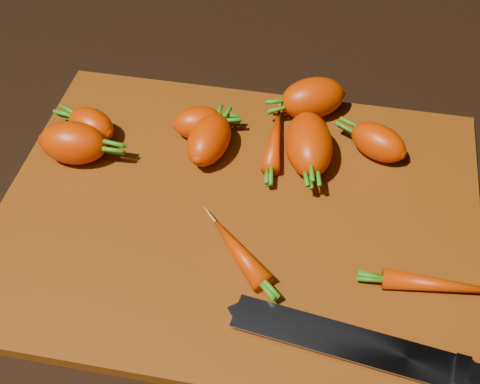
# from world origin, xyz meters

# --- Properties ---
(ground) EXTENTS (2.00, 2.00, 0.01)m
(ground) POSITION_xyz_m (0.00, 0.00, -0.01)
(ground) COLOR black
(cutting_board) EXTENTS (0.50, 0.40, 0.01)m
(cutting_board) POSITION_xyz_m (0.00, 0.00, 0.01)
(cutting_board) COLOR #78360B
(cutting_board) RESTS_ON ground
(carrot_0) EXTENTS (0.08, 0.05, 0.05)m
(carrot_0) POSITION_xyz_m (-0.19, 0.04, 0.04)
(carrot_0) COLOR #D23300
(carrot_0) RESTS_ON cutting_board
(carrot_1) EXTENTS (0.07, 0.06, 0.04)m
(carrot_1) POSITION_xyz_m (-0.19, 0.08, 0.03)
(carrot_1) COLOR #D23300
(carrot_1) RESTS_ON cutting_board
(carrot_2) EXTENTS (0.07, 0.10, 0.05)m
(carrot_2) POSITION_xyz_m (0.06, 0.09, 0.04)
(carrot_2) COLOR #D23300
(carrot_2) RESTS_ON cutting_board
(carrot_3) EXTENTS (0.05, 0.08, 0.04)m
(carrot_3) POSITION_xyz_m (-0.05, 0.08, 0.03)
(carrot_3) COLOR #D23300
(carrot_3) RESTS_ON cutting_board
(carrot_4) EXTENTS (0.09, 0.08, 0.05)m
(carrot_4) POSITION_xyz_m (0.06, 0.17, 0.04)
(carrot_4) COLOR #D23300
(carrot_4) RESTS_ON cutting_board
(carrot_5) EXTENTS (0.07, 0.06, 0.04)m
(carrot_5) POSITION_xyz_m (-0.07, 0.11, 0.03)
(carrot_5) COLOR #D23300
(carrot_5) RESTS_ON cutting_board
(carrot_6) EXTENTS (0.08, 0.07, 0.04)m
(carrot_6) POSITION_xyz_m (0.14, 0.11, 0.03)
(carrot_6) COLOR #D23300
(carrot_6) RESTS_ON cutting_board
(carrot_7) EXTENTS (0.03, 0.10, 0.02)m
(carrot_7) POSITION_xyz_m (0.02, 0.11, 0.02)
(carrot_7) COLOR #D23300
(carrot_7) RESTS_ON cutting_board
(carrot_8) EXTENTS (0.11, 0.02, 0.02)m
(carrot_8) POSITION_xyz_m (0.21, -0.06, 0.02)
(carrot_8) COLOR #D23300
(carrot_8) RESTS_ON cutting_board
(carrot_9) EXTENTS (0.08, 0.08, 0.02)m
(carrot_9) POSITION_xyz_m (0.01, -0.06, 0.02)
(carrot_9) COLOR #D23300
(carrot_9) RESTS_ON cutting_board
(knife) EXTENTS (0.32, 0.07, 0.02)m
(knife) POSITION_xyz_m (0.14, -0.14, 0.02)
(knife) COLOR gray
(knife) RESTS_ON cutting_board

